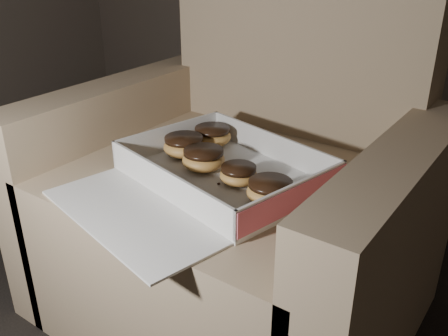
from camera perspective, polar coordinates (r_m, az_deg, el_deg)
armchair at (r=1.23m, az=1.86°, el=-4.13°), size 0.86×0.73×0.90m
bakery_box at (r=1.04m, az=-1.65°, el=-1.43°), size 0.50×0.55×0.07m
donut_a at (r=1.03m, az=1.68°, el=-0.72°), size 0.08×0.08×0.04m
donut_b at (r=1.17m, az=-4.60°, el=2.56°), size 0.10×0.10×0.05m
donut_c at (r=1.10m, az=-2.35°, el=1.06°), size 0.09×0.09×0.05m
donut_d at (r=0.97m, az=5.31°, el=-2.64°), size 0.09×0.09×0.05m
donut_e at (r=1.22m, az=-1.34°, el=3.73°), size 0.09×0.09×0.05m
crumb_a at (r=0.99m, az=-4.52°, el=-3.26°), size 0.01×0.01×0.00m
crumb_b at (r=0.96m, az=-0.57°, el=-4.13°), size 0.01×0.01×0.00m
crumb_c at (r=1.04m, az=-0.60°, el=-1.81°), size 0.01×0.01×0.00m
crumb_d at (r=0.99m, az=-2.59°, el=-3.14°), size 0.01×0.01×0.00m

